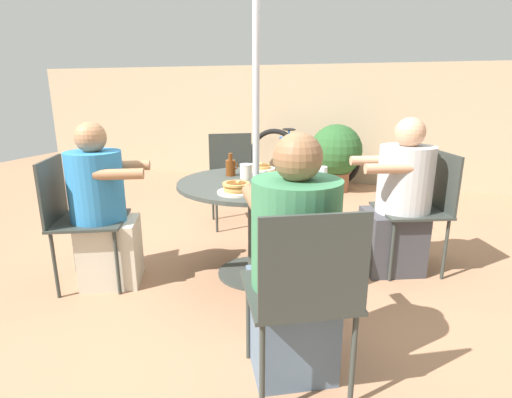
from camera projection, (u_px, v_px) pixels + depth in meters
ground_plane at (256, 273)px, 2.99m from camera, size 12.00×12.00×0.00m
back_fence at (328, 124)px, 5.76m from camera, size 10.00×0.06×1.67m
patio_table at (256, 203)px, 2.84m from camera, size 1.10×1.10×0.71m
umbrella_pole at (256, 125)px, 2.70m from camera, size 0.05×0.05×2.19m
patio_chair_north at (304, 289)px, 1.68m from camera, size 0.62×0.62×0.90m
diner_north at (293, 271)px, 1.85m from camera, size 0.57×0.62×1.17m
patio_chair_east at (422, 203)px, 2.94m from camera, size 0.60×0.60×0.90m
diner_east at (399, 204)px, 2.93m from camera, size 0.61×0.55×1.15m
patio_chair_south at (232, 172)px, 4.01m from camera, size 0.63×0.63×0.90m
patio_chair_west at (76, 213)px, 2.71m from camera, size 0.61×0.61×0.90m
diner_west at (103, 213)px, 2.73m from camera, size 0.58×0.53×1.13m
pancake_plate_a at (278, 175)px, 2.94m from camera, size 0.24×0.24×0.05m
pancake_plate_b at (236, 189)px, 2.48m from camera, size 0.24×0.24×0.08m
pancake_plate_c at (260, 167)px, 3.19m from camera, size 0.24×0.24×0.06m
syrup_bottle at (231, 167)px, 2.97m from camera, size 0.10×0.07×0.17m
coffee_cup at (246, 171)px, 2.88m from camera, size 0.09×0.09×0.11m
drinking_glass_a at (322, 175)px, 2.76m from camera, size 0.07×0.07×0.11m
bicycle at (303, 157)px, 5.67m from camera, size 1.63×0.44×0.80m
potted_shrub at (336, 154)px, 5.28m from camera, size 0.69×0.69×0.89m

